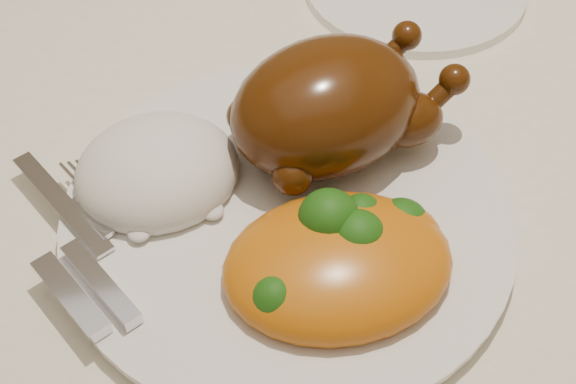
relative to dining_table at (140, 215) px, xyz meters
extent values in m
cube|color=brown|center=(0.00, 0.00, 0.07)|extent=(1.60, 0.90, 0.04)
cube|color=white|center=(0.00, 0.00, 0.10)|extent=(1.72, 1.02, 0.01)
cylinder|color=white|center=(0.10, -0.12, 0.11)|extent=(0.35, 0.35, 0.01)
ellipsoid|color=#4C2308|center=(0.14, -0.07, 0.16)|extent=(0.16, 0.14, 0.09)
ellipsoid|color=#4C2308|center=(0.13, -0.08, 0.18)|extent=(0.08, 0.06, 0.04)
ellipsoid|color=#4C2308|center=(0.19, -0.09, 0.15)|extent=(0.05, 0.04, 0.04)
sphere|color=#4C2308|center=(0.23, -0.08, 0.17)|extent=(0.02, 0.02, 0.02)
ellipsoid|color=#4C2308|center=(0.18, -0.03, 0.15)|extent=(0.05, 0.04, 0.04)
sphere|color=#4C2308|center=(0.21, -0.02, 0.17)|extent=(0.02, 0.02, 0.02)
sphere|color=#4C2308|center=(0.10, -0.12, 0.14)|extent=(0.03, 0.03, 0.03)
sphere|color=#4C2308|center=(0.09, -0.05, 0.14)|extent=(0.03, 0.03, 0.03)
ellipsoid|color=white|center=(0.02, -0.08, 0.13)|extent=(0.12, 0.11, 0.06)
ellipsoid|color=orange|center=(0.11, -0.18, 0.13)|extent=(0.15, 0.12, 0.05)
ellipsoid|color=orange|center=(0.15, -0.17, 0.13)|extent=(0.07, 0.06, 0.03)
ellipsoid|color=#15410A|center=(0.13, -0.17, 0.14)|extent=(0.03, 0.03, 0.03)
ellipsoid|color=#15410A|center=(0.07, -0.20, 0.13)|extent=(0.03, 0.03, 0.03)
ellipsoid|color=#15410A|center=(0.14, -0.15, 0.13)|extent=(0.03, 0.03, 0.03)
ellipsoid|color=#15410A|center=(0.12, -0.16, 0.14)|extent=(0.04, 0.04, 0.04)
ellipsoid|color=#15410A|center=(0.09, -0.18, 0.13)|extent=(0.03, 0.03, 0.03)
ellipsoid|color=#15410A|center=(0.16, -0.16, 0.13)|extent=(0.04, 0.04, 0.03)
cube|color=silver|center=(-0.05, -0.08, 0.12)|extent=(0.06, 0.11, 0.00)
cube|color=silver|center=(-0.05, -0.16, 0.12)|extent=(0.04, 0.07, 0.01)
cube|color=silver|center=(-0.03, -0.15, 0.12)|extent=(0.04, 0.07, 0.01)
cube|color=silver|center=(-0.03, -0.08, 0.12)|extent=(0.05, 0.08, 0.00)
camera|label=1|loc=(0.01, -0.46, 0.52)|focal=50.00mm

